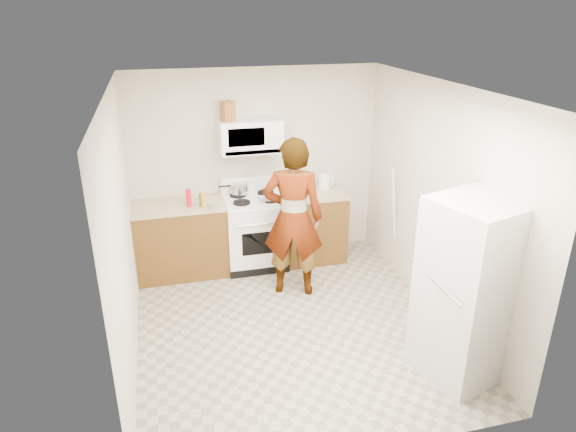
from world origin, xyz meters
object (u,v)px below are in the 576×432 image
object	(u,v)px
kettle	(324,182)
fridge	(468,291)
person	(293,218)
gas_range	(255,230)
saucepan	(239,188)
microwave	(250,136)

from	to	relation	value
kettle	fridge	bearing A→B (deg)	-77.83
person	kettle	bearing A→B (deg)	-107.84
gas_range	person	xyz separation A→B (m)	(0.30, -0.78, 0.46)
person	kettle	distance (m)	1.12
person	fridge	size ratio (longest dim) A/B	1.11
gas_range	saucepan	bearing A→B (deg)	132.91
gas_range	person	size ratio (longest dim) A/B	0.60
saucepan	kettle	bearing A→B (deg)	-2.63
gas_range	fridge	world-z (taller)	fridge
kettle	person	bearing A→B (deg)	-124.08
fridge	kettle	xyz separation A→B (m)	(-0.46, 2.69, 0.17)
saucepan	microwave	bearing A→B (deg)	-15.38
microwave	saucepan	world-z (taller)	microwave
fridge	gas_range	bearing A→B (deg)	102.41
microwave	person	world-z (taller)	microwave
microwave	saucepan	bearing A→B (deg)	164.62
gas_range	kettle	xyz separation A→B (m)	(0.97, 0.12, 0.54)
microwave	kettle	xyz separation A→B (m)	(0.97, -0.01, -0.68)
microwave	kettle	world-z (taller)	microwave
microwave	person	size ratio (longest dim) A/B	0.40
saucepan	gas_range	bearing A→B (deg)	-47.09
microwave	kettle	size ratio (longest dim) A/B	4.23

